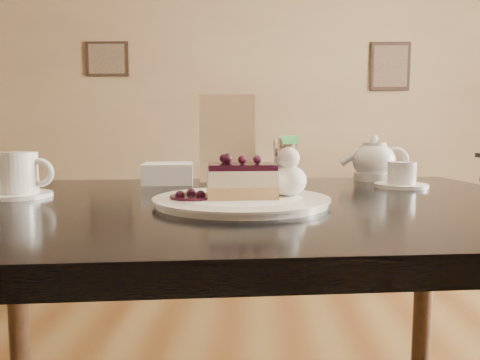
{
  "coord_description": "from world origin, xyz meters",
  "views": [
    {
      "loc": [
        0.25,
        -0.58,
        0.86
      ],
      "look_at": [
        0.23,
        0.14,
        0.79
      ],
      "focal_mm": 35.0,
      "sensor_mm": 36.0,
      "label": 1
    }
  ],
  "objects_px": {
    "cheesecake_slice": "(241,181)",
    "tea_set": "(379,165)",
    "dessert_plate": "(241,201)",
    "coffee_set": "(18,177)",
    "main_table": "(239,241)"
  },
  "relations": [
    {
      "from": "dessert_plate",
      "to": "coffee_set",
      "type": "relative_size",
      "value": 2.17
    },
    {
      "from": "cheesecake_slice",
      "to": "main_table",
      "type": "bearing_deg",
      "value": 90.0
    },
    {
      "from": "cheesecake_slice",
      "to": "tea_set",
      "type": "xyz_separation_m",
      "value": [
        0.33,
        0.37,
        0.0
      ]
    },
    {
      "from": "cheesecake_slice",
      "to": "tea_set",
      "type": "height_order",
      "value": "tea_set"
    },
    {
      "from": "coffee_set",
      "to": "tea_set",
      "type": "relative_size",
      "value": 0.53
    },
    {
      "from": "dessert_plate",
      "to": "tea_set",
      "type": "bearing_deg",
      "value": 48.54
    },
    {
      "from": "coffee_set",
      "to": "tea_set",
      "type": "bearing_deg",
      "value": 21.29
    },
    {
      "from": "dessert_plate",
      "to": "tea_set",
      "type": "distance_m",
      "value": 0.5
    },
    {
      "from": "main_table",
      "to": "dessert_plate",
      "type": "height_order",
      "value": "dessert_plate"
    },
    {
      "from": "coffee_set",
      "to": "tea_set",
      "type": "height_order",
      "value": "tea_set"
    },
    {
      "from": "cheesecake_slice",
      "to": "tea_set",
      "type": "bearing_deg",
      "value": 41.6
    },
    {
      "from": "main_table",
      "to": "dessert_plate",
      "type": "bearing_deg",
      "value": -90.0
    },
    {
      "from": "dessert_plate",
      "to": "cheesecake_slice",
      "type": "height_order",
      "value": "cheesecake_slice"
    },
    {
      "from": "main_table",
      "to": "tea_set",
      "type": "xyz_separation_m",
      "value": [
        0.34,
        0.33,
        0.12
      ]
    },
    {
      "from": "dessert_plate",
      "to": "tea_set",
      "type": "height_order",
      "value": "tea_set"
    }
  ]
}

